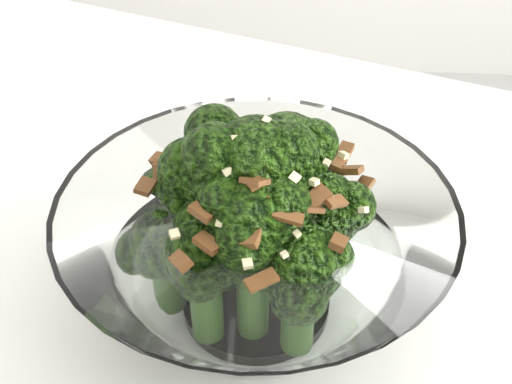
{
  "coord_description": "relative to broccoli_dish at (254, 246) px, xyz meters",
  "views": [
    {
      "loc": [
        -0.05,
        -0.24,
        1.11
      ],
      "look_at": [
        -0.07,
        0.08,
        0.85
      ],
      "focal_mm": 50.0,
      "sensor_mm": 36.0,
      "label": 1
    }
  ],
  "objects": [
    {
      "name": "broccoli_dish",
      "position": [
        0.0,
        0.0,
        0.0
      ],
      "size": [
        0.24,
        0.24,
        0.15
      ],
      "color": "white",
      "rests_on": "table"
    }
  ]
}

